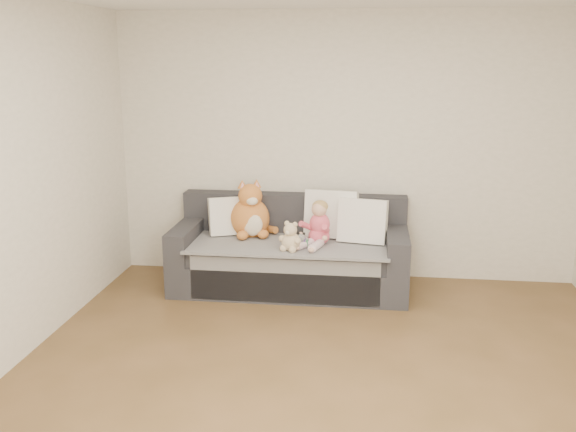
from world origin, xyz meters
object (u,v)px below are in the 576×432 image
object	(u,v)px
toddler	(318,226)
sippy_cup	(302,241)
plush_cat	(251,215)
sofa	(290,256)
teddy_bear	(290,239)

from	to	relation	value
toddler	sippy_cup	size ratio (longest dim) A/B	3.45
toddler	plush_cat	xyz separation A→B (m)	(-0.67, 0.22, 0.04)
sofa	toddler	world-z (taller)	toddler
toddler	teddy_bear	xyz separation A→B (m)	(-0.23, -0.22, -0.06)
toddler	teddy_bear	size ratio (longest dim) A/B	1.54
teddy_bear	toddler	bearing A→B (deg)	67.34
plush_cat	sippy_cup	xyz separation A→B (m)	(0.53, -0.35, -0.15)
plush_cat	sippy_cup	world-z (taller)	plush_cat
teddy_bear	sippy_cup	bearing A→B (deg)	66.90
sofa	teddy_bear	world-z (taller)	sofa
sofa	plush_cat	world-z (taller)	plush_cat
sofa	teddy_bear	xyz separation A→B (m)	(0.04, -0.36, 0.27)
toddler	plush_cat	distance (m)	0.70
teddy_bear	plush_cat	bearing A→B (deg)	157.57
sofa	toddler	bearing A→B (deg)	-26.58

